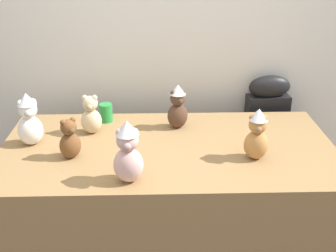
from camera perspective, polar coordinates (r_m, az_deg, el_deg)
wall_back at (r=2.87m, az=-0.43°, el=13.42°), size 7.00×0.08×2.60m
display_table at (r=2.55m, az=-0.00°, el=-10.44°), size 1.81×0.94×0.77m
instrument_case at (r=3.11m, az=12.46°, el=-2.05°), size 0.29×0.14×0.98m
teddy_bear_sand at (r=2.50m, az=-10.05°, el=1.35°), size 0.12×0.11×0.23m
teddy_bear_chestnut at (r=2.25m, az=-12.73°, el=-1.75°), size 0.14×0.14×0.22m
teddy_bear_snow at (r=2.43m, az=-17.73°, el=0.77°), size 0.16×0.15×0.29m
teddy_bear_blush at (r=1.97m, az=-5.26°, el=-3.49°), size 0.14×0.12×0.30m
teddy_bear_cocoa at (r=2.53m, az=1.27°, el=2.51°), size 0.14×0.13×0.27m
teddy_bear_caramel at (r=2.22m, az=11.56°, el=-1.13°), size 0.14×0.12×0.27m
party_cup_green at (r=2.67m, az=-8.13°, el=1.74°), size 0.08×0.08×0.11m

